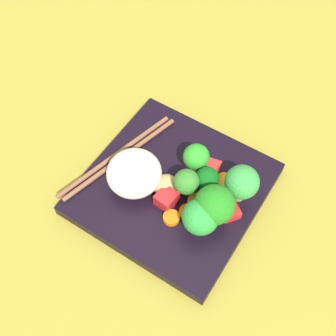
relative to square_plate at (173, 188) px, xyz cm
name	(u,v)px	position (x,y,z in cm)	size (l,w,h in cm)	color
ground_plane	(173,195)	(0.00, 0.00, -1.91)	(110.00, 110.00, 2.00)	olive
square_plate	(173,188)	(0.00, 0.00, 0.00)	(24.05, 24.05, 1.81)	black
rice_mound	(134,173)	(-4.78, -2.53, 3.82)	(7.73, 7.57, 5.82)	white
broccoli_floret_0	(242,183)	(8.90, 2.71, 5.03)	(4.70, 4.70, 6.83)	#7DBF51
broccoli_floret_1	(207,180)	(4.47, 1.47, 4.01)	(3.31, 3.31, 5.20)	#66A54B
broccoli_floret_2	(200,217)	(6.35, -4.14, 4.18)	(4.87, 4.87, 5.95)	#75B154
broccoli_floret_3	(186,183)	(2.36, -0.62, 4.50)	(3.52, 3.52, 5.77)	#5EA049
broccoli_floret_4	(215,205)	(7.27, -2.07, 5.00)	(5.39, 5.39, 6.96)	#6CA043
broccoli_floret_5	(196,158)	(1.64, 3.64, 4.34)	(3.74, 3.74, 5.69)	#70B25E
carrot_slice_0	(224,181)	(6.08, 4.19, 1.13)	(2.69, 2.69, 0.44)	orange
carrot_slice_1	(213,202)	(6.23, 0.20, 1.20)	(2.17, 2.17, 0.59)	orange
carrot_slice_2	(171,218)	(2.44, -4.79, 1.29)	(2.29, 2.29, 0.76)	orange
carrot_slice_3	(189,213)	(4.10, -2.86, 1.17)	(2.73, 2.73, 0.53)	orange
carrot_slice_4	(197,202)	(4.23, -0.79, 1.12)	(2.66, 2.66, 0.42)	orange
carrot_slice_5	(180,181)	(0.60, 1.05, 1.14)	(2.08, 2.08, 0.47)	orange
pepper_chunk_0	(211,168)	(3.50, 4.92, 1.67)	(2.57, 2.30, 1.52)	red
pepper_chunk_1	(230,209)	(8.84, 0.32, 1.62)	(2.77, 2.41, 1.43)	red
pepper_chunk_3	(166,198)	(0.54, -2.83, 1.92)	(2.77, 2.56, 2.03)	red
chicken_piece_0	(165,185)	(-0.71, -1.09, 2.04)	(3.55, 3.25, 2.27)	tan
chopstick_pair	(119,155)	(-9.42, 0.34, 1.26)	(7.98, 20.52, 0.71)	brown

